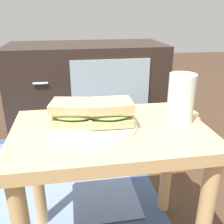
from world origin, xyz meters
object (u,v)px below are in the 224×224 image
object	(u,v)px
beer_glass	(181,100)
plate	(92,125)
sandwich_front	(74,113)
sandwich_back	(109,112)
tv_cabinet	(87,89)
paper_bag	(171,139)

from	to	relation	value
beer_glass	plate	bearing A→B (deg)	177.18
sandwich_front	sandwich_back	xyz separation A→B (m)	(0.10, -0.02, 0.00)
sandwich_back	beer_glass	size ratio (longest dim) A/B	0.91
sandwich_back	beer_glass	bearing A→B (deg)	-0.63
plate	sandwich_front	distance (m)	0.06
tv_cabinet	sandwich_back	size ratio (longest dim) A/B	7.08
tv_cabinet	sandwich_front	bearing A→B (deg)	-96.27
tv_cabinet	paper_bag	xyz separation A→B (m)	(0.39, -0.50, -0.14)
beer_glass	paper_bag	xyz separation A→B (m)	(0.18, 0.44, -0.38)
tv_cabinet	sandwich_back	world-z (taller)	tv_cabinet
beer_glass	tv_cabinet	bearing A→B (deg)	102.53
plate	sandwich_front	bearing A→B (deg)	168.18
tv_cabinet	paper_bag	world-z (taller)	tv_cabinet
sandwich_front	paper_bag	size ratio (longest dim) A/B	0.49
sandwich_back	plate	bearing A→B (deg)	168.18
beer_glass	paper_bag	size ratio (longest dim) A/B	0.48
beer_glass	paper_bag	bearing A→B (deg)	67.85
plate	sandwich_back	distance (m)	0.07
plate	paper_bag	bearing A→B (deg)	44.38
sandwich_back	beer_glass	xyz separation A→B (m)	(0.21, -0.00, 0.03)
beer_glass	paper_bag	distance (m)	0.61
tv_cabinet	sandwich_back	xyz separation A→B (m)	(-0.00, -0.94, 0.22)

